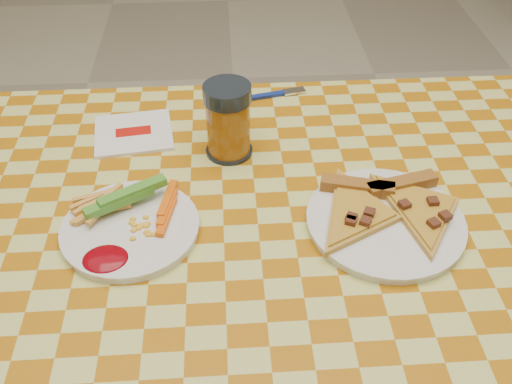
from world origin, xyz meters
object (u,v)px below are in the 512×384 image
table (259,275)px  plate_right (385,223)px  plate_left (131,230)px  drink_glass (228,121)px

table → plate_right: (0.19, 0.02, 0.08)m
plate_left → drink_glass: bearing=51.3°
plate_right → drink_glass: drink_glass is taller
plate_left → plate_right: bearing=-1.5°
table → plate_left: plate_left is taller
plate_left → plate_right: (0.37, -0.01, 0.00)m
table → drink_glass: size_ratio=9.91×
plate_right → drink_glass: (-0.22, 0.20, 0.06)m
plate_left → drink_glass: size_ratio=1.52×
plate_right → drink_glass: size_ratio=1.77×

